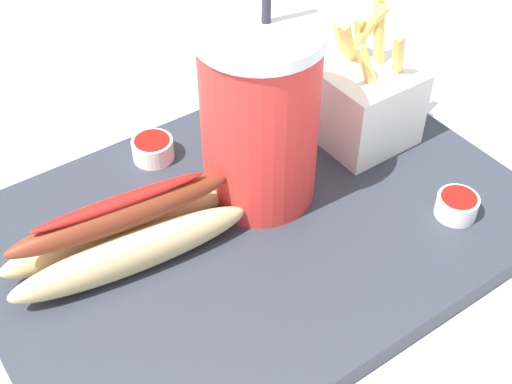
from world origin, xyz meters
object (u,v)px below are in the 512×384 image
hot_dog_1 (126,235)px  soda_cup (260,116)px  ketchup_cup_1 (457,205)px  fries_basket (361,100)px  ketchup_cup_2 (153,148)px

hot_dog_1 → soda_cup: bearing=2.2°
ketchup_cup_1 → soda_cup: bearing=134.5°
soda_cup → hot_dog_1: (-0.13, -0.00, -0.05)m
soda_cup → ketchup_cup_1: 0.18m
ketchup_cup_1 → fries_basket: bearing=87.8°
hot_dog_1 → ketchup_cup_2: bearing=52.0°
fries_basket → hot_dog_1: (-0.25, -0.02, -0.01)m
ketchup_cup_1 → ketchup_cup_2: 0.27m
ketchup_cup_1 → ketchup_cup_2: same height
soda_cup → ketchup_cup_1: (0.12, -0.12, -0.07)m
soda_cup → hot_dog_1: soda_cup is taller
fries_basket → hot_dog_1: bearing=-176.4°
soda_cup → hot_dog_1: bearing=-177.8°
soda_cup → ketchup_cup_1: bearing=-45.5°
fries_basket → hot_dog_1: size_ratio=0.80×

